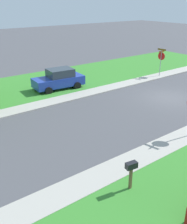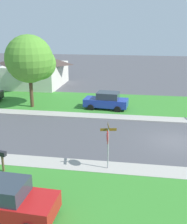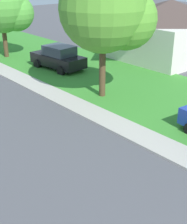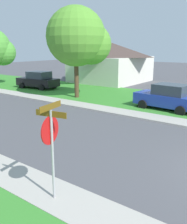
% 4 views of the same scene
% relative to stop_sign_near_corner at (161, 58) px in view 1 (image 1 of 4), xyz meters
% --- Properties ---
extents(ground_plane, '(120.00, 120.00, 0.00)m').
position_rel_stop_sign_near_corner_xyz_m(ground_plane, '(-4.61, 4.35, -1.89)').
color(ground_plane, '#4C4C51').
extents(sidewalk_west, '(1.40, 56.00, 0.10)m').
position_rel_stop_sign_near_corner_xyz_m(sidewalk_west, '(-9.31, 16.35, -1.84)').
color(sidewalk_west, '#ADA89E').
rests_on(sidewalk_west, ground).
extents(stop_sign_near_corner, '(0.92, 0.92, 2.77)m').
position_rel_stop_sign_near_corner_xyz_m(stop_sign_near_corner, '(0.00, 0.00, 0.00)').
color(stop_sign_near_corner, '#9E9EA3').
rests_on(stop_sign_near_corner, ground).
extents(car_blue_far_down_street, '(2.32, 4.44, 1.76)m').
position_rel_stop_sign_near_corner_xyz_m(car_blue_far_down_street, '(2.58, 10.10, -1.01)').
color(car_blue_far_down_street, '#1E389E').
rests_on(car_blue_far_down_street, ground).
extents(mailbox, '(0.32, 0.51, 1.31)m').
position_rel_stop_sign_near_corner_xyz_m(mailbox, '(-10.68, 14.53, -0.88)').
color(mailbox, brown).
rests_on(mailbox, ground).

